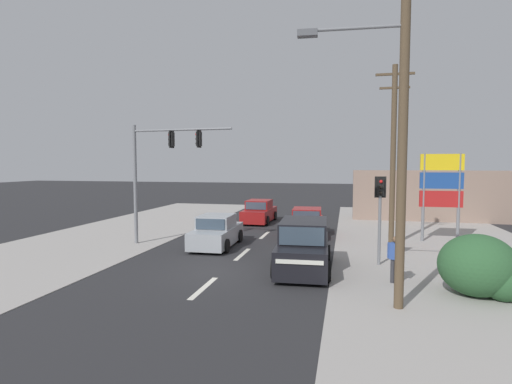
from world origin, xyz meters
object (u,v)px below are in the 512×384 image
at_px(sedan_oncoming_mid, 307,223).
at_px(pedestrian_at_kerb, 395,257).
at_px(traffic_signal_mast, 158,162).
at_px(sedan_receding_far, 217,232).
at_px(pedestal_signal_right_kerb, 380,205).
at_px(suv_crossing_left, 303,247).
at_px(shopping_plaza_sign, 441,185).
at_px(utility_pole_midground_right, 393,152).
at_px(sedan_kerbside_parked, 259,212).
at_px(utility_pole_foreground_right, 399,101).

bearing_deg(sedan_oncoming_mid, pedestrian_at_kerb, -65.91).
xyz_separation_m(traffic_signal_mast, pedestrian_at_kerb, (10.77, -4.21, -3.22)).
bearing_deg(traffic_signal_mast, sedan_receding_far, 6.76).
height_order(pedestal_signal_right_kerb, suv_crossing_left, pedestal_signal_right_kerb).
relative_size(shopping_plaza_sign, sedan_oncoming_mid, 1.07).
xyz_separation_m(sedan_oncoming_mid, suv_crossing_left, (0.57, -7.33, 0.18)).
bearing_deg(utility_pole_midground_right, shopping_plaza_sign, 32.58).
xyz_separation_m(utility_pole_midground_right, shopping_plaza_sign, (2.58, 1.65, -1.66)).
bearing_deg(traffic_signal_mast, pedestal_signal_right_kerb, -9.38).
xyz_separation_m(pedestal_signal_right_kerb, sedan_oncoming_mid, (-3.46, 5.99, -1.71)).
height_order(traffic_signal_mast, shopping_plaza_sign, traffic_signal_mast).
height_order(utility_pole_midground_right, sedan_kerbside_parked, utility_pole_midground_right).
height_order(shopping_plaza_sign, sedan_receding_far, shopping_plaza_sign).
xyz_separation_m(traffic_signal_mast, shopping_plaza_sign, (13.89, 3.96, -1.16)).
bearing_deg(pedestal_signal_right_kerb, sedan_kerbside_parked, 124.43).
bearing_deg(suv_crossing_left, pedestal_signal_right_kerb, 24.96).
distance_m(traffic_signal_mast, suv_crossing_left, 8.77).
bearing_deg(sedan_kerbside_parked, sedan_receding_far, -92.06).
bearing_deg(utility_pole_foreground_right, pedestal_signal_right_kerb, 90.39).
bearing_deg(shopping_plaza_sign, sedan_kerbside_parked, 155.68).
bearing_deg(utility_pole_foreground_right, pedestrian_at_kerb, 82.90).
bearing_deg(pedestal_signal_right_kerb, sedan_oncoming_mid, 120.00).
relative_size(traffic_signal_mast, sedan_oncoming_mid, 1.39).
distance_m(sedan_kerbside_parked, sedan_oncoming_mid, 5.87).
distance_m(suv_crossing_left, pedestrian_at_kerb, 3.42).
bearing_deg(sedan_oncoming_mid, traffic_signal_mast, -148.55).
bearing_deg(sedan_oncoming_mid, suv_crossing_left, -85.56).
height_order(utility_pole_foreground_right, shopping_plaza_sign, utility_pole_foreground_right).
height_order(shopping_plaza_sign, suv_crossing_left, shopping_plaza_sign).
xyz_separation_m(utility_pole_midground_right, sedan_receding_far, (-8.39, -1.97, -3.94)).
height_order(utility_pole_midground_right, traffic_signal_mast, utility_pole_midground_right).
distance_m(traffic_signal_mast, shopping_plaza_sign, 14.50).
height_order(pedestal_signal_right_kerb, pedestrian_at_kerb, pedestal_signal_right_kerb).
bearing_deg(suv_crossing_left, shopping_plaza_sign, 47.89).
bearing_deg(traffic_signal_mast, pedestrian_at_kerb, -21.38).
distance_m(pedestal_signal_right_kerb, sedan_kerbside_parked, 12.85).
bearing_deg(pedestrian_at_kerb, pedestal_signal_right_kerb, 97.67).
relative_size(traffic_signal_mast, sedan_receding_far, 1.40).
height_order(utility_pole_foreground_right, sedan_kerbside_parked, utility_pole_foreground_right).
bearing_deg(suv_crossing_left, sedan_oncoming_mid, 94.44).
xyz_separation_m(traffic_signal_mast, pedestal_signal_right_kerb, (10.43, -1.72, -1.73)).
xyz_separation_m(sedan_kerbside_parked, sedan_oncoming_mid, (3.75, -4.52, 0.00)).
height_order(traffic_signal_mast, pedestal_signal_right_kerb, traffic_signal_mast).
distance_m(shopping_plaza_sign, pedestrian_at_kerb, 8.99).
bearing_deg(pedestrian_at_kerb, sedan_receding_far, 149.82).
bearing_deg(suv_crossing_left, utility_pole_foreground_right, -50.78).
distance_m(utility_pole_foreground_right, shopping_plaza_sign, 11.49).
distance_m(traffic_signal_mast, sedan_receding_far, 4.53).
relative_size(utility_pole_midground_right, sedan_kerbside_parked, 2.07).
height_order(utility_pole_midground_right, pedestrian_at_kerb, utility_pole_midground_right).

